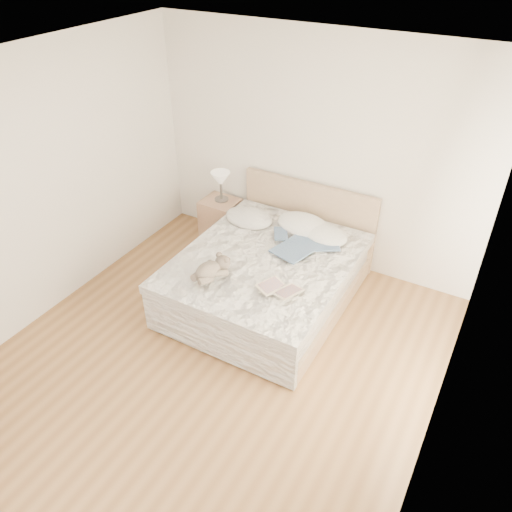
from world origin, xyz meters
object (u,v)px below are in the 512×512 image
Objects in this scene: table_lamp at (221,180)px; childrens_book at (280,289)px; nightstand at (221,220)px; photo_book at (250,214)px; teddy_bear at (209,276)px; bed at (269,275)px.

table_lamp is 2.05m from childrens_book.
table_lamp is (0.01, 0.03, 0.56)m from nightstand.
teddy_bear reaches higher than photo_book.
bed is 0.85m from teddy_bear.
teddy_bear is at bearing -61.40° from table_lamp.
nightstand is 1.76m from teddy_bear.
photo_book is 0.91× the size of teddy_bear.
childrens_book is (0.39, -0.53, 0.32)m from bed.
childrens_book is (0.97, -1.12, 0.00)m from photo_book.
bed is at bearing 80.46° from teddy_bear.
teddy_bear is (0.84, -1.53, -0.19)m from table_lamp.
nightstand is at bearing 132.63° from teddy_bear.
table_lamp is 1.05× the size of teddy_bear.
nightstand is 1.52× the size of teddy_bear.
childrens_book is 0.72m from teddy_bear.
photo_book and childrens_book have the same top height.
table_lamp reaches higher than nightstand.
photo_book is (-0.58, 0.59, 0.32)m from bed.
photo_book is (0.56, -0.23, -0.21)m from table_lamp.
nightstand is at bearing -105.38° from table_lamp.
table_lamp reaches higher than photo_book.
bed is 5.83× the size of teddy_bear.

